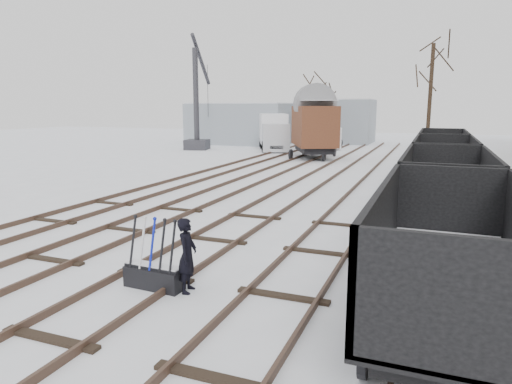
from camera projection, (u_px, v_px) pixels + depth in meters
ground at (155, 277)px, 10.16m from camera, size 120.00×120.00×0.00m
tracks at (311, 181)px, 22.66m from camera, size 13.90×52.00×0.16m
shed_left at (245, 123)px, 47.38m from camera, size 10.00×8.00×4.10m
shed_right at (338, 121)px, 47.77m from camera, size 7.00×6.00×4.50m
ground_frame at (154, 275)px, 9.52m from camera, size 1.32×0.49×1.49m
worker at (187, 255)px, 9.25m from camera, size 0.48×0.63×1.55m
freight_wagon_a at (450, 277)px, 7.62m from camera, size 2.40×5.99×2.45m
freight_wagon_b at (445, 203)px, 13.47m from camera, size 2.40×5.99×2.45m
freight_wagon_c at (443, 174)px, 19.33m from camera, size 2.40×5.99×2.45m
freight_wagon_d at (442, 158)px, 25.18m from camera, size 2.40×5.99×2.45m
box_van_wagon at (314, 125)px, 33.15m from camera, size 4.87×6.16×4.17m
lorry at (273, 131)px, 39.83m from camera, size 3.95×7.16×3.11m
panel_van at (328, 137)px, 41.28m from camera, size 3.21×4.82×1.96m
crane at (198, 120)px, 40.02m from camera, size 2.34×5.83×9.78m
tree_far_left at (318, 118)px, 41.60m from camera, size 0.30×0.30×5.41m
tree_far_right at (430, 100)px, 35.49m from camera, size 0.30×0.30×8.49m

